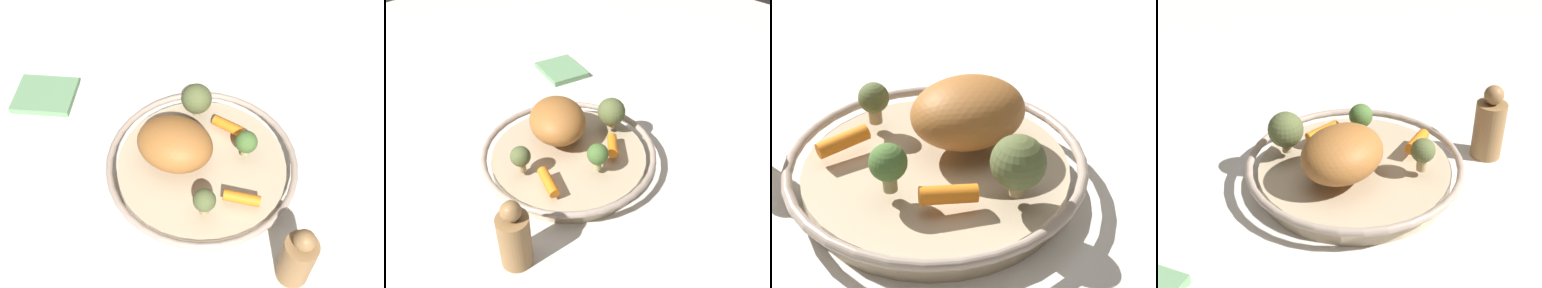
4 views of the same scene
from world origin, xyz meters
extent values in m
plane|color=beige|center=(0.00, 0.00, 0.00)|extent=(2.22, 2.22, 0.00)
cylinder|color=tan|center=(0.00, 0.00, 0.02)|extent=(0.30, 0.30, 0.03)
torus|color=#A28F7F|center=(0.00, 0.00, 0.04)|extent=(0.34, 0.34, 0.01)
ellipsoid|color=#9C5F2C|center=(-0.05, 0.01, 0.08)|extent=(0.17, 0.17, 0.08)
cylinder|color=orange|center=(0.06, 0.06, 0.05)|extent=(0.06, 0.06, 0.02)
cylinder|color=orange|center=(0.05, -0.09, 0.05)|extent=(0.07, 0.04, 0.02)
cylinder|color=tan|center=(-0.01, -0.10, 0.05)|extent=(0.02, 0.02, 0.02)
sphere|color=#505C32|center=(-0.01, -0.10, 0.08)|extent=(0.04, 0.04, 0.04)
cylinder|color=tan|center=(0.08, 0.00, 0.05)|extent=(0.02, 0.02, 0.02)
sphere|color=#44672F|center=(0.08, 0.00, 0.08)|extent=(0.04, 0.04, 0.04)
cylinder|color=tan|center=(0.01, 0.11, 0.05)|extent=(0.02, 0.02, 0.02)
sphere|color=#515C32|center=(0.01, 0.11, 0.08)|extent=(0.06, 0.06, 0.06)
cylinder|color=olive|center=(0.11, -0.21, 0.05)|extent=(0.05, 0.05, 0.10)
sphere|color=olive|center=(0.11, -0.21, 0.12)|extent=(0.03, 0.03, 0.03)
cube|color=#669366|center=(-0.29, 0.24, 0.01)|extent=(0.14, 0.13, 0.01)
camera|label=1|loc=(-0.09, -0.48, 0.72)|focal=43.88mm
camera|label=2|loc=(0.47, -0.43, 0.57)|focal=39.78mm
camera|label=3|loc=(0.41, 0.32, 0.40)|focal=52.53mm
camera|label=4|loc=(-0.70, -0.09, 0.52)|focal=50.97mm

